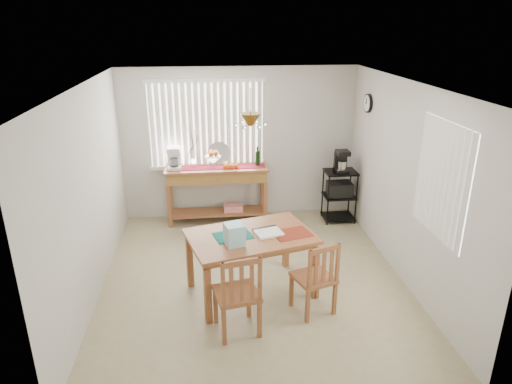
{
  "coord_description": "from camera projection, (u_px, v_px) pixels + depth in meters",
  "views": [
    {
      "loc": [
        -0.56,
        -5.36,
        3.3
      ],
      "look_at": [
        0.1,
        0.55,
        1.05
      ],
      "focal_mm": 32.0,
      "sensor_mm": 36.0,
      "label": 1
    }
  ],
  "objects": [
    {
      "name": "wire_cart",
      "position": [
        339.0,
        191.0,
        7.84
      ],
      "size": [
        0.53,
        0.42,
        0.9
      ],
      "color": "black",
      "rests_on": "ground"
    },
    {
      "name": "room_shell",
      "position": [
        253.0,
        159.0,
        5.62
      ],
      "size": [
        4.2,
        4.7,
        2.7
      ],
      "color": "beige",
      "rests_on": "ground"
    },
    {
      "name": "table_items",
      "position": [
        243.0,
        234.0,
        5.44
      ],
      "size": [
        1.26,
        0.57,
        0.26
      ],
      "color": "#12665B",
      "rests_on": "dining_table"
    },
    {
      "name": "sideboard",
      "position": [
        217.0,
        181.0,
        7.75
      ],
      "size": [
        1.73,
        0.49,
        0.97
      ],
      "color": "#955832",
      "rests_on": "ground"
    },
    {
      "name": "ground",
      "position": [
        253.0,
        279.0,
        6.21
      ],
      "size": [
        4.0,
        4.5,
        0.01
      ],
      "primitive_type": "cube",
      "color": "tan"
    },
    {
      "name": "dining_table",
      "position": [
        251.0,
        242.0,
        5.67
      ],
      "size": [
        1.72,
        1.34,
        0.81
      ],
      "color": "#955832",
      "rests_on": "ground"
    },
    {
      "name": "chair_left",
      "position": [
        238.0,
        295.0,
        4.97
      ],
      "size": [
        0.55,
        0.55,
        1.01
      ],
      "color": "#955832",
      "rests_on": "ground"
    },
    {
      "name": "sideboard_items",
      "position": [
        199.0,
        159.0,
        7.6
      ],
      "size": [
        1.64,
        0.41,
        0.74
      ],
      "color": "maroon",
      "rests_on": "sideboard"
    },
    {
      "name": "cart_items",
      "position": [
        341.0,
        161.0,
        7.66
      ],
      "size": [
        0.21,
        0.25,
        0.37
      ],
      "color": "black",
      "rests_on": "wire_cart"
    },
    {
      "name": "chair_right",
      "position": [
        316.0,
        278.0,
        5.34
      ],
      "size": [
        0.56,
        0.56,
        0.95
      ],
      "color": "#955832",
      "rests_on": "ground"
    }
  ]
}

